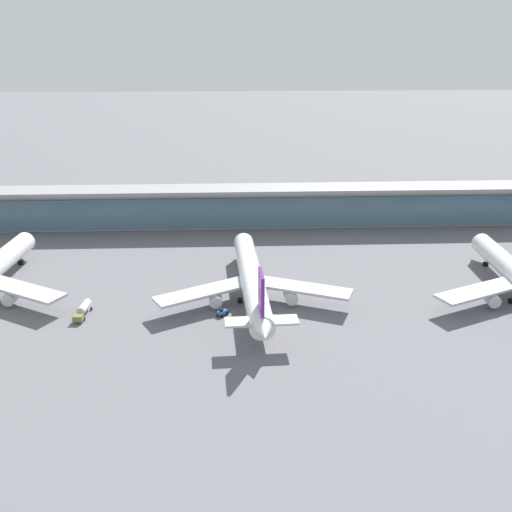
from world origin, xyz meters
TOP-DOWN VIEW (x-y plane):
  - ground_plane at (0.00, 0.00)m, footprint 1200.00×1200.00m
  - airliner_centre_stand at (-1.59, 0.18)m, footprint 52.07×67.76m
  - service_truck_near_nose_blue at (-9.45, -8.90)m, footprint 3.19×3.26m
  - service_truck_under_wing_olive at (-44.75, -7.35)m, footprint 3.14×8.76m
  - terminal_building at (0.00, 63.06)m, footprint 271.92×12.80m

SIDE VIEW (x-z plane):
  - ground_plane at x=0.00m, z-range 0.00..0.00m
  - service_truck_near_nose_blue at x=-9.45m, z-range -0.15..1.90m
  - service_truck_under_wing_olive at x=-44.75m, z-range 0.23..3.18m
  - airliner_centre_stand at x=-1.59m, z-range -3.34..14.70m
  - terminal_building at x=0.00m, z-range 0.27..15.47m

